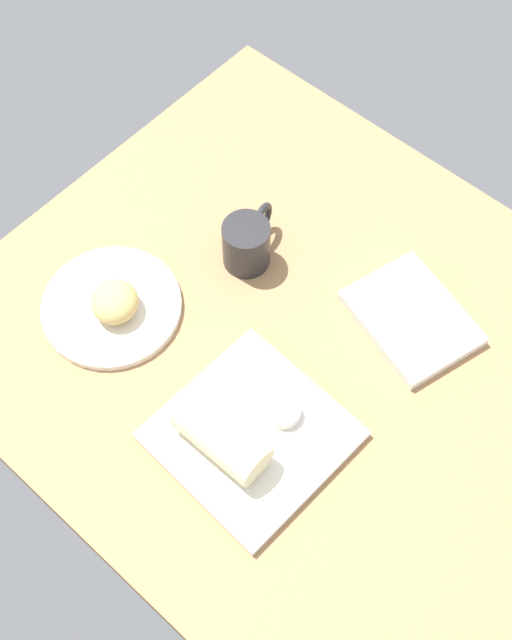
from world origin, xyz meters
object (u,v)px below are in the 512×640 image
(scone_pastry, at_px, (115,302))
(square_plate, at_px, (252,435))
(breakfast_wrap, at_px, (224,439))
(round_plate, at_px, (112,307))
(sauce_cup, at_px, (284,412))
(coffee_mug, at_px, (248,242))
(book_stack, at_px, (411,318))

(scone_pastry, bearing_deg, square_plate, -2.80)
(breakfast_wrap, bearing_deg, round_plate, -101.12)
(sauce_cup, xyz_separation_m, coffee_mug, (-0.24, 0.19, 0.02))
(round_plate, bearing_deg, coffee_mug, 65.90)
(scone_pastry, distance_m, book_stack, 0.48)
(round_plate, distance_m, sauce_cup, 0.34)
(sauce_cup, height_order, breakfast_wrap, breakfast_wrap)
(breakfast_wrap, bearing_deg, book_stack, 168.32)
(square_plate, xyz_separation_m, sauce_cup, (0.02, 0.05, 0.02))
(scone_pastry, height_order, breakfast_wrap, breakfast_wrap)
(round_plate, bearing_deg, scone_pastry, -2.80)
(scone_pastry, relative_size, coffee_mug, 0.64)
(scone_pastry, bearing_deg, breakfast_wrap, -11.30)
(round_plate, relative_size, scone_pastry, 2.84)
(sauce_cup, bearing_deg, round_plate, -173.50)
(scone_pastry, xyz_separation_m, sauce_cup, (0.32, 0.04, -0.01))
(round_plate, xyz_separation_m, coffee_mug, (0.10, 0.22, 0.04))
(square_plate, height_order, breakfast_wrap, breakfast_wrap)
(round_plate, relative_size, square_plate, 0.91)
(sauce_cup, height_order, book_stack, sauce_cup)
(coffee_mug, bearing_deg, book_stack, 16.43)
(scone_pastry, distance_m, square_plate, 0.31)
(round_plate, height_order, scone_pastry, scone_pastry)
(scone_pastry, height_order, book_stack, scone_pastry)
(coffee_mug, bearing_deg, sauce_cup, -37.69)
(square_plate, xyz_separation_m, coffee_mug, (-0.22, 0.24, 0.04))
(square_plate, distance_m, coffee_mug, 0.33)
(scone_pastry, distance_m, coffee_mug, 0.24)
(round_plate, relative_size, book_stack, 0.98)
(square_plate, height_order, book_stack, book_stack)
(book_stack, bearing_deg, breakfast_wrap, -101.45)
(book_stack, height_order, coffee_mug, coffee_mug)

